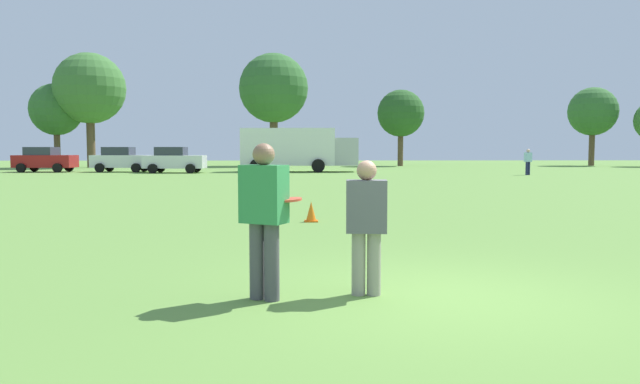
% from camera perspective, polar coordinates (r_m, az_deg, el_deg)
% --- Properties ---
extents(ground_plane, '(157.70, 157.70, 0.00)m').
position_cam_1_polar(ground_plane, '(7.32, 10.93, -9.62)').
color(ground_plane, '#608C3D').
extents(player_thrower, '(0.58, 0.49, 1.79)m').
position_cam_1_polar(player_thrower, '(6.92, -5.28, -1.90)').
color(player_thrower, '#4C4C51').
rests_on(player_thrower, ground).
extents(player_defender, '(0.49, 0.31, 1.59)m').
position_cam_1_polar(player_defender, '(7.14, 4.38, -2.65)').
color(player_defender, gray).
rests_on(player_defender, ground).
extents(frisbee, '(0.27, 0.27, 0.06)m').
position_cam_1_polar(frisbee, '(6.92, -2.82, -0.72)').
color(frisbee, '#E54C33').
extents(traffic_cone, '(0.32, 0.32, 0.48)m').
position_cam_1_polar(traffic_cone, '(14.32, -0.84, -1.89)').
color(traffic_cone, '#D8590C').
rests_on(traffic_cone, ground).
extents(parked_car_mid_left, '(4.27, 2.34, 1.82)m').
position_cam_1_polar(parked_car_mid_left, '(48.61, -24.44, 2.81)').
color(parked_car_mid_left, maroon).
rests_on(parked_car_mid_left, ground).
extents(parked_car_center, '(4.27, 2.34, 1.82)m').
position_cam_1_polar(parked_car_center, '(46.71, -18.14, 2.93)').
color(parked_car_center, silver).
rests_on(parked_car_center, ground).
extents(parked_car_mid_right, '(4.27, 2.34, 1.82)m').
position_cam_1_polar(parked_car_mid_right, '(44.02, -13.53, 2.96)').
color(parked_car_mid_right, silver).
rests_on(parked_car_mid_right, ground).
extents(box_truck, '(8.59, 3.23, 3.18)m').
position_cam_1_polar(box_truck, '(44.77, -2.18, 4.15)').
color(box_truck, white).
rests_on(box_truck, ground).
extents(bystander_sideline_watcher, '(0.53, 0.43, 1.68)m').
position_cam_1_polar(bystander_sideline_watcher, '(41.55, 18.94, 2.83)').
color(bystander_sideline_watcher, '#1E234C').
rests_on(bystander_sideline_watcher, ground).
extents(tree_west_oak, '(4.62, 4.62, 7.50)m').
position_cam_1_polar(tree_west_oak, '(59.59, -23.52, 7.09)').
color(tree_west_oak, brown).
rests_on(tree_west_oak, ground).
extents(tree_west_maple, '(6.26, 6.26, 10.18)m').
position_cam_1_polar(tree_west_maple, '(58.35, -20.81, 9.04)').
color(tree_west_maple, brown).
rests_on(tree_west_maple, ground).
extents(tree_center_elm, '(6.74, 6.74, 10.95)m').
position_cam_1_polar(tree_center_elm, '(60.12, -4.38, 9.65)').
color(tree_center_elm, brown).
rests_on(tree_center_elm, ground).
extents(tree_east_birch, '(4.56, 4.56, 7.40)m').
position_cam_1_polar(tree_east_birch, '(59.93, 7.59, 7.31)').
color(tree_east_birch, brown).
rests_on(tree_east_birch, ground).
extents(tree_east_oak, '(4.78, 4.78, 7.77)m').
position_cam_1_polar(tree_east_oak, '(66.56, 24.23, 6.88)').
color(tree_east_oak, brown).
rests_on(tree_east_oak, ground).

